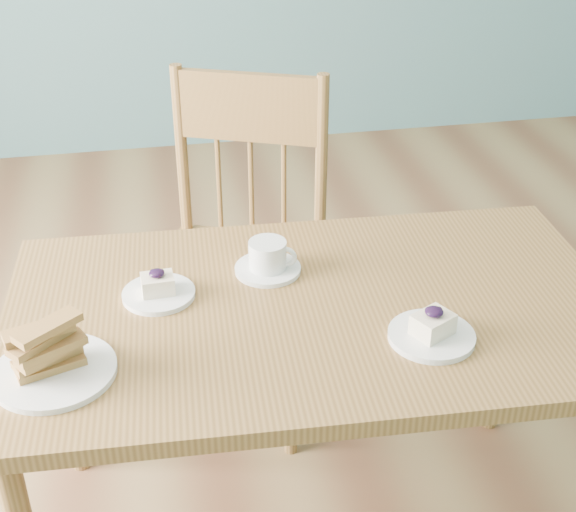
{
  "coord_description": "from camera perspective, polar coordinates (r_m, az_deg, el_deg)",
  "views": [
    {
      "loc": [
        -0.31,
        -1.52,
        1.66
      ],
      "look_at": [
        -0.03,
        -0.08,
        0.8
      ],
      "focal_mm": 50.0,
      "sensor_mm": 36.0,
      "label": 1
    }
  ],
  "objects": [
    {
      "name": "cheesecake_plate_far",
      "position": [
        1.75,
        -9.21,
        -2.38
      ],
      "size": [
        0.16,
        0.16,
        0.07
      ],
      "rotation": [
        0.0,
        0.0,
        0.06
      ],
      "color": "white",
      "rests_on": "dining_table"
    },
    {
      "name": "dining_table",
      "position": [
        1.76,
        1.8,
        -5.34
      ],
      "size": [
        1.35,
        0.81,
        0.7
      ],
      "rotation": [
        0.0,
        0.0,
        -0.05
      ],
      "color": "olive",
      "rests_on": "ground"
    },
    {
      "name": "coffee_cup",
      "position": [
        1.81,
        -1.41,
        -0.21
      ],
      "size": [
        0.15,
        0.15,
        0.08
      ],
      "rotation": [
        0.0,
        0.0,
        -0.4
      ],
      "color": "white",
      "rests_on": "dining_table"
    },
    {
      "name": "cheesecake_plate_near",
      "position": [
        1.63,
        10.2,
        -5.27
      ],
      "size": [
        0.17,
        0.17,
        0.07
      ],
      "rotation": [
        0.0,
        0.0,
        0.48
      ],
      "color": "white",
      "rests_on": "dining_table"
    },
    {
      "name": "biscotti_plate",
      "position": [
        1.56,
        -16.46,
        -6.89
      ],
      "size": [
        0.23,
        0.23,
        0.12
      ],
      "rotation": [
        0.0,
        0.0,
        0.42
      ],
      "color": "white",
      "rests_on": "dining_table"
    },
    {
      "name": "dining_chair",
      "position": [
        2.29,
        -3.44,
        0.28
      ],
      "size": [
        0.59,
        0.57,
        1.0
      ],
      "rotation": [
        0.0,
        0.0,
        -0.39
      ],
      "color": "olive",
      "rests_on": "ground"
    }
  ]
}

